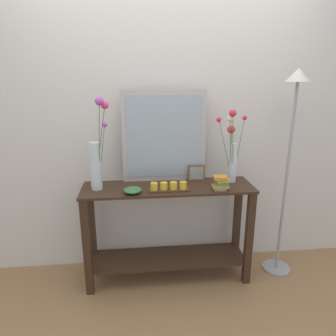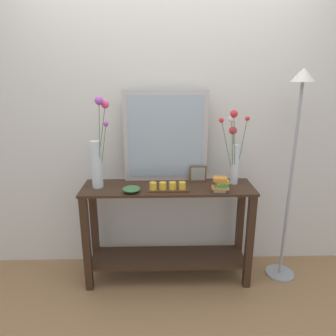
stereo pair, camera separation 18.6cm
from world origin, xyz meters
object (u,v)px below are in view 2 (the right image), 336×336
object	(u,v)px
vase_right	(234,151)
decorative_bowl	(132,189)
floor_lamp	(295,144)
mirror_leaning	(166,137)
console_table	(168,225)
candle_tray	(168,187)
tall_vase_left	(97,156)
picture_frame_small	(198,174)
book_stack	(221,184)

from	to	relation	value
vase_right	decorative_bowl	xyz separation A→B (m)	(-0.80, -0.17, -0.25)
vase_right	floor_lamp	bearing A→B (deg)	-6.78
mirror_leaning	floor_lamp	distance (m)	1.01
mirror_leaning	console_table	bearing A→B (deg)	-84.81
vase_right	candle_tray	distance (m)	0.60
tall_vase_left	picture_frame_small	xyz separation A→B (m)	(0.79, 0.12, -0.19)
picture_frame_small	floor_lamp	bearing A→B (deg)	-9.46
candle_tray	floor_lamp	distance (m)	1.03
console_table	vase_right	xyz separation A→B (m)	(0.52, 0.05, 0.61)
decorative_bowl	book_stack	distance (m)	0.67
console_table	picture_frame_small	bearing A→B (deg)	24.82
floor_lamp	console_table	bearing A→B (deg)	179.68
console_table	candle_tray	distance (m)	0.37
console_table	decorative_bowl	xyz separation A→B (m)	(-0.28, -0.12, 0.36)
picture_frame_small	floor_lamp	distance (m)	0.79
decorative_bowl	console_table	bearing A→B (deg)	22.93
console_table	floor_lamp	bearing A→B (deg)	-0.32
picture_frame_small	decorative_bowl	size ratio (longest dim) A/B	1.02
floor_lamp	mirror_leaning	bearing A→B (deg)	170.59
console_table	decorative_bowl	world-z (taller)	decorative_bowl
candle_tray	floor_lamp	xyz separation A→B (m)	(0.98, 0.09, 0.31)
console_table	picture_frame_small	size ratio (longest dim) A/B	9.73
decorative_bowl	tall_vase_left	bearing A→B (deg)	157.35
mirror_leaning	decorative_bowl	bearing A→B (deg)	-133.60
console_table	mirror_leaning	xyz separation A→B (m)	(-0.01, 0.16, 0.70)
tall_vase_left	picture_frame_small	world-z (taller)	tall_vase_left
tall_vase_left	picture_frame_small	bearing A→B (deg)	8.92
mirror_leaning	picture_frame_small	size ratio (longest dim) A/B	5.32
mirror_leaning	picture_frame_small	xyz separation A→B (m)	(0.26, -0.04, -0.30)
vase_right	floor_lamp	size ratio (longest dim) A/B	0.35
tall_vase_left	book_stack	size ratio (longest dim) A/B	5.26
candle_tray	floor_lamp	bearing A→B (deg)	5.05
picture_frame_small	book_stack	xyz separation A→B (m)	(0.15, -0.23, -0.01)
tall_vase_left	book_stack	bearing A→B (deg)	-6.55
console_table	candle_tray	size ratio (longest dim) A/B	4.26
mirror_leaning	vase_right	bearing A→B (deg)	-11.61
mirror_leaning	picture_frame_small	distance (m)	0.41
candle_tray	picture_frame_small	xyz separation A→B (m)	(0.25, 0.21, 0.04)
vase_right	book_stack	size ratio (longest dim) A/B	4.48
console_table	tall_vase_left	size ratio (longest dim) A/B	1.92
decorative_bowl	book_stack	bearing A→B (deg)	0.15
book_stack	floor_lamp	size ratio (longest dim) A/B	0.08
decorative_bowl	vase_right	bearing A→B (deg)	11.72
vase_right	picture_frame_small	size ratio (longest dim) A/B	4.31
console_table	vase_right	world-z (taller)	vase_right
mirror_leaning	candle_tray	distance (m)	0.42
book_stack	tall_vase_left	bearing A→B (deg)	173.45
tall_vase_left	floor_lamp	world-z (taller)	floor_lamp
console_table	decorative_bowl	bearing A→B (deg)	-157.07
book_stack	vase_right	bearing A→B (deg)	52.29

